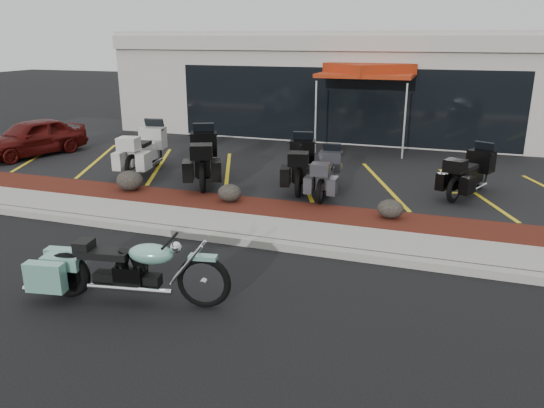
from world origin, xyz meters
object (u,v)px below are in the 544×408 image
at_px(parked_car, 32,137).
at_px(traffic_cone, 305,149).
at_px(popup_canopy, 369,71).
at_px(touring_white, 155,142).
at_px(hero_cruiser, 204,274).

relative_size(parked_car, traffic_cone, 8.52).
bearing_deg(popup_canopy, traffic_cone, -121.19).
xyz_separation_m(touring_white, traffic_cone, (3.81, 2.77, -0.50)).
xyz_separation_m(traffic_cone, popup_canopy, (1.58, 2.00, 2.36)).
relative_size(hero_cruiser, popup_canopy, 0.90).
xyz_separation_m(hero_cruiser, touring_white, (-5.02, 7.11, 0.32)).
relative_size(touring_white, popup_canopy, 0.71).
relative_size(hero_cruiser, touring_white, 1.26).
bearing_deg(touring_white, hero_cruiser, -154.49).
bearing_deg(popup_canopy, hero_cruiser, -84.68).
bearing_deg(parked_car, popup_canopy, 42.53).
relative_size(touring_white, traffic_cone, 5.97).
bearing_deg(popup_canopy, parked_car, -146.94).
bearing_deg(hero_cruiser, traffic_cone, 87.42).
distance_m(touring_white, parked_car, 4.49).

